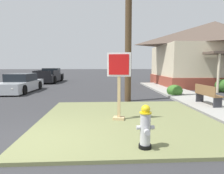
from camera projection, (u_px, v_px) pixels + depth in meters
ground_plane at (35, 145)px, 4.54m from camera, size 160.00×160.00×0.00m
grass_corner_patch at (126, 119)px, 6.54m from camera, size 5.68×5.75×0.08m
sidewalk_strip at (189, 97)px, 10.87m from camera, size 2.20×16.61×0.12m
fire_hydrant at (145, 128)px, 4.13m from camera, size 0.38×0.34×0.94m
stop_sign at (119, 87)px, 6.24m from camera, size 0.73×0.35×2.16m
manhole_cover at (60, 110)px, 7.92m from camera, size 0.70×0.70×0.02m
parked_sedan_silver at (20, 84)px, 13.45m from camera, size 1.96×4.53×1.25m
pickup_truck_black at (50, 76)px, 20.90m from camera, size 2.09×5.36×1.48m
street_bench at (207, 94)px, 8.52m from camera, size 0.50×1.48×0.85m
utility_pole at (129, 12)px, 9.49m from camera, size 1.50×0.32×8.52m
corner_house at (213, 53)px, 17.16m from camera, size 10.04×7.89×5.61m
shrub_near_porch at (222, 86)px, 13.18m from camera, size 0.94×0.94×0.89m
shrub_by_curb at (175, 91)px, 11.52m from camera, size 0.92×0.92×0.68m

